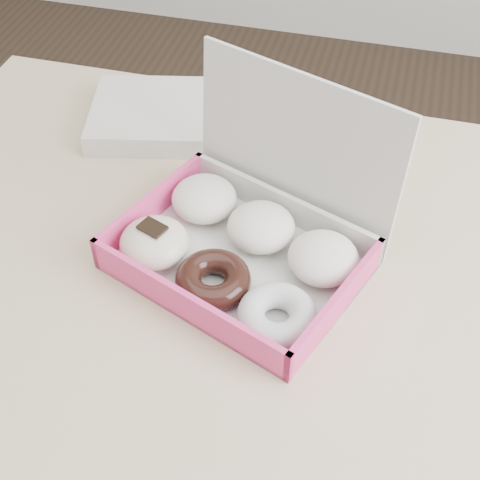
# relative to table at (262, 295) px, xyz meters

# --- Properties ---
(table) EXTENTS (1.20, 0.80, 0.75)m
(table) POSITION_rel_table_xyz_m (0.00, 0.00, 0.00)
(table) COLOR #CFB888
(table) RESTS_ON ground
(donut_box) EXTENTS (0.39, 0.36, 0.23)m
(donut_box) POSITION_rel_table_xyz_m (-0.03, -0.00, 0.12)
(donut_box) COLOR silver
(donut_box) RESTS_ON table
(newspapers) EXTENTS (0.27, 0.24, 0.04)m
(newspapers) POSITION_rel_table_xyz_m (-0.24, 0.26, 0.10)
(newspapers) COLOR white
(newspapers) RESTS_ON table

